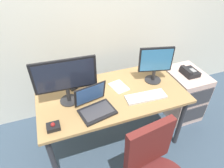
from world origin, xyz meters
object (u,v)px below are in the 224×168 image
object	(u,v)px
monitor_side	(155,63)
cell_phone	(71,87)
trackball_mouse	(53,127)
paper_notepad	(119,87)
file_cabinet	(183,94)
banana	(53,86)
coffee_mug	(148,65)
keyboard	(146,97)
laptop	(95,105)
desk_phone	(189,72)
monitor_main	(65,78)

from	to	relation	value
monitor_side	cell_phone	distance (m)	0.93
monitor_side	trackball_mouse	world-z (taller)	monitor_side
monitor_side	paper_notepad	xyz separation A→B (m)	(-0.40, 0.01, -0.22)
file_cabinet	paper_notepad	xyz separation A→B (m)	(-0.93, -0.03, 0.39)
cell_phone	trackball_mouse	bearing A→B (deg)	-138.35
banana	trackball_mouse	bearing A→B (deg)	-95.76
cell_phone	coffee_mug	bearing A→B (deg)	-20.72
keyboard	paper_notepad	distance (m)	0.31
keyboard	coffee_mug	bearing A→B (deg)	60.58
monitor_side	laptop	world-z (taller)	monitor_side
keyboard	laptop	size ratio (longest dim) A/B	1.17
banana	monitor_side	bearing A→B (deg)	-12.55
file_cabinet	monitor_side	distance (m)	0.80
file_cabinet	cell_phone	xyz separation A→B (m)	(-1.41, 0.15, 0.38)
desk_phone	keyboard	distance (m)	0.78
keyboard	paper_notepad	world-z (taller)	keyboard
trackball_mouse	paper_notepad	distance (m)	0.79
monitor_main	coffee_mug	bearing A→B (deg)	14.64
coffee_mug	paper_notepad	bearing A→B (deg)	-154.23
coffee_mug	cell_phone	bearing A→B (deg)	-177.29
monitor_main	trackball_mouse	bearing A→B (deg)	-121.57
coffee_mug	paper_notepad	size ratio (longest dim) A/B	0.52
trackball_mouse	cell_phone	xyz separation A→B (m)	(0.24, 0.51, -0.02)
trackball_mouse	cell_phone	distance (m)	0.57
desk_phone	trackball_mouse	world-z (taller)	trackball_mouse
trackball_mouse	file_cabinet	bearing A→B (deg)	12.47
paper_notepad	cell_phone	xyz separation A→B (m)	(-0.48, 0.18, -0.00)
banana	cell_phone	bearing A→B (deg)	-15.11
file_cabinet	monitor_main	xyz separation A→B (m)	(-1.46, -0.07, 0.66)
desk_phone	banana	world-z (taller)	banana
keyboard	monitor_side	bearing A→B (deg)	48.07
trackball_mouse	banana	distance (m)	0.56
monitor_side	keyboard	xyz separation A→B (m)	(-0.21, -0.24, -0.21)
trackball_mouse	paper_notepad	xyz separation A→B (m)	(0.72, 0.34, -0.02)
monitor_main	coffee_mug	size ratio (longest dim) A/B	5.24
monitor_side	coffee_mug	bearing A→B (deg)	77.36
cell_phone	banana	size ratio (longest dim) A/B	0.75
file_cabinet	cell_phone	size ratio (longest dim) A/B	4.59
trackball_mouse	coffee_mug	bearing A→B (deg)	25.38
laptop	coffee_mug	world-z (taller)	laptop
laptop	coffee_mug	distance (m)	0.91
file_cabinet	coffee_mug	size ratio (longest dim) A/B	6.01
laptop	cell_phone	bearing A→B (deg)	109.63
monitor_main	banana	size ratio (longest dim) A/B	2.99
monitor_main	banana	xyz separation A→B (m)	(-0.13, 0.26, -0.26)
keyboard	laptop	distance (m)	0.53
file_cabinet	trackball_mouse	world-z (taller)	trackball_mouse
banana	desk_phone	bearing A→B (deg)	-7.68
desk_phone	banana	distance (m)	1.60
keyboard	trackball_mouse	bearing A→B (deg)	-174.45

